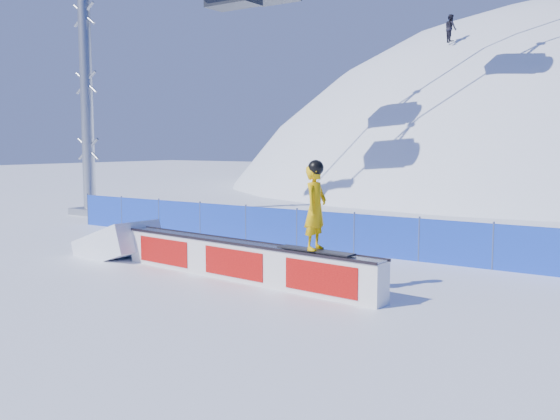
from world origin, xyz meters
The scene contains 6 objects.
ground centered at (0.00, 0.00, 0.00)m, with size 160.00×160.00×0.00m, color white.
snow_hill centered at (0.00, 42.00, -18.00)m, with size 64.00×64.00×64.00m.
safety_fence centered at (0.00, 4.50, 0.60)m, with size 22.05×0.05×1.30m.
rail_box centered at (0.39, -0.12, 0.46)m, with size 7.82×1.29×0.94m.
snow_ramp centered at (-4.47, 0.35, 0.00)m, with size 2.28×1.52×0.85m, color white, non-canonical shape.
snowboarder centered at (2.59, -0.33, 1.90)m, with size 1.90×0.70×1.96m.
Camera 1 is at (9.43, -11.62, 3.22)m, focal length 40.00 mm.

